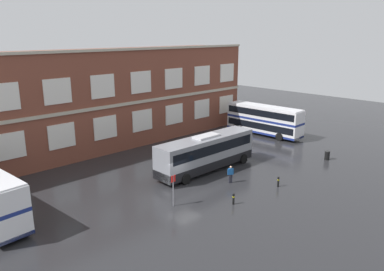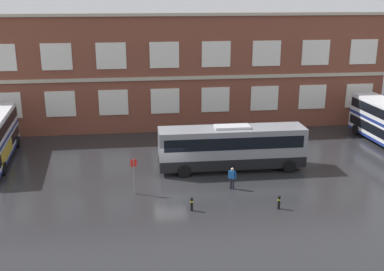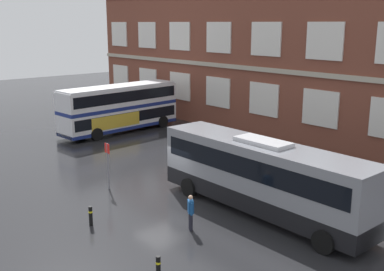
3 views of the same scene
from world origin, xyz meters
name	(u,v)px [view 3 (image 3 of 3)]	position (x,y,z in m)	size (l,w,h in m)	color
ground_plane	(188,187)	(0.00, 2.00, 0.00)	(120.00, 120.00, 0.00)	#232326
brick_terminal_building	(323,66)	(-1.99, 17.98, 5.95)	(53.08, 8.19, 12.19)	brown
double_decker_near	(120,107)	(-14.72, 6.69, 2.15)	(3.46, 11.16, 4.07)	silver
touring_coach	(262,177)	(5.30, 2.27, 1.91)	(12.02, 2.93, 3.80)	gray
waiting_passenger	(191,211)	(4.52, -1.70, 0.93)	(0.60, 0.42, 1.70)	black
bus_stand_flag	(108,162)	(-2.74, -1.68, 1.64)	(0.44, 0.10, 2.70)	slate
safety_bollard_west	(158,267)	(6.99, -5.41, 0.49)	(0.19, 0.19, 0.95)	black
safety_bollard_east	(91,216)	(1.06, -4.95, 0.49)	(0.19, 0.19, 0.95)	black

